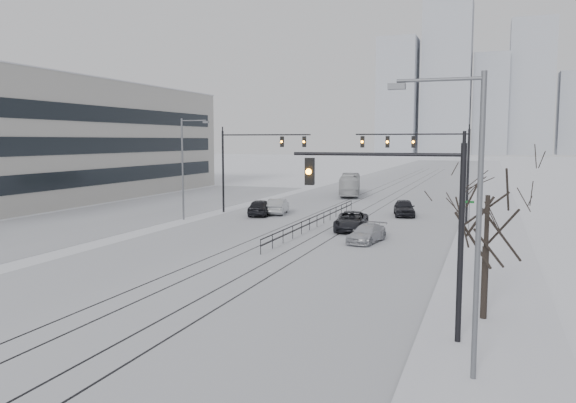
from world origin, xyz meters
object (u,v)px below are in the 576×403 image
object	(u,v)px
traffic_mast_near	(413,213)
sedan_nb_front	(351,221)
sedan_nb_far	(404,208)
sedan_sb_inner	(260,207)
sedan_nb_right	(367,234)
bare_tree	(487,208)
box_truck	(350,185)
sedan_sb_outer	(278,206)

from	to	relation	value
traffic_mast_near	sedan_nb_front	bearing A→B (deg)	108.40
sedan_nb_far	sedan_sb_inner	bearing A→B (deg)	-173.39
sedan_nb_right	sedan_nb_far	distance (m)	14.70
bare_tree	box_truck	size ratio (longest dim) A/B	0.61
traffic_mast_near	bare_tree	xyz separation A→B (m)	(2.41, 3.00, -0.07)
traffic_mast_near	sedan_sb_outer	bearing A→B (deg)	118.75
box_truck	sedan_sb_inner	bearing A→B (deg)	69.06
sedan_nb_far	box_truck	xyz separation A→B (m)	(-9.37, 17.23, 0.62)
bare_tree	sedan_nb_right	world-z (taller)	bare_tree
sedan_nb_far	box_truck	world-z (taller)	box_truck
bare_tree	sedan_sb_inner	world-z (taller)	bare_tree
sedan_sb_outer	sedan_nb_far	xyz separation A→B (m)	(11.67, 2.68, 0.03)
sedan_nb_right	sedan_nb_far	xyz separation A→B (m)	(0.45, 14.69, 0.16)
sedan_sb_inner	sedan_nb_right	world-z (taller)	sedan_sb_inner
sedan_sb_inner	box_truck	xyz separation A→B (m)	(3.45, 21.52, 0.61)
sedan_nb_far	box_truck	bearing A→B (deg)	106.64
sedan_sb_inner	sedan_nb_right	distance (m)	16.16
sedan_sb_outer	traffic_mast_near	bearing A→B (deg)	107.45
traffic_mast_near	sedan_nb_far	world-z (taller)	traffic_mast_near
traffic_mast_near	bare_tree	world-z (taller)	traffic_mast_near
sedan_nb_right	sedan_sb_inner	bearing A→B (deg)	150.04
bare_tree	sedan_sb_inner	bearing A→B (deg)	128.11
traffic_mast_near	sedan_nb_right	world-z (taller)	traffic_mast_near
box_truck	sedan_sb_outer	bearing A→B (deg)	71.58
sedan_nb_right	sedan_nb_front	bearing A→B (deg)	125.33
bare_tree	sedan_nb_front	world-z (taller)	bare_tree
sedan_sb_inner	sedan_nb_far	xyz separation A→B (m)	(12.82, 4.29, -0.01)
sedan_sb_outer	box_truck	distance (m)	20.05
traffic_mast_near	box_truck	xyz separation A→B (m)	(-14.40, 50.35, -3.17)
sedan_sb_outer	box_truck	world-z (taller)	box_truck
bare_tree	sedan_nb_far	size ratio (longest dim) A/B	1.34
sedan_nb_front	sedan_nb_far	size ratio (longest dim) A/B	1.16
sedan_nb_right	sedan_sb_outer	bearing A→B (deg)	143.14
traffic_mast_near	sedan_nb_far	size ratio (longest dim) A/B	1.54
traffic_mast_near	sedan_nb_far	distance (m)	33.71
bare_tree	sedan_nb_far	xyz separation A→B (m)	(-7.44, 30.11, -3.71)
sedan_nb_front	sedan_nb_far	world-z (taller)	sedan_nb_far
sedan_sb_inner	traffic_mast_near	bearing A→B (deg)	109.88
sedan_sb_outer	sedan_nb_far	bearing A→B (deg)	-178.37
bare_tree	sedan_nb_right	distance (m)	17.75
bare_tree	sedan_nb_right	size ratio (longest dim) A/B	1.43
sedan_nb_far	box_truck	size ratio (longest dim) A/B	0.46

